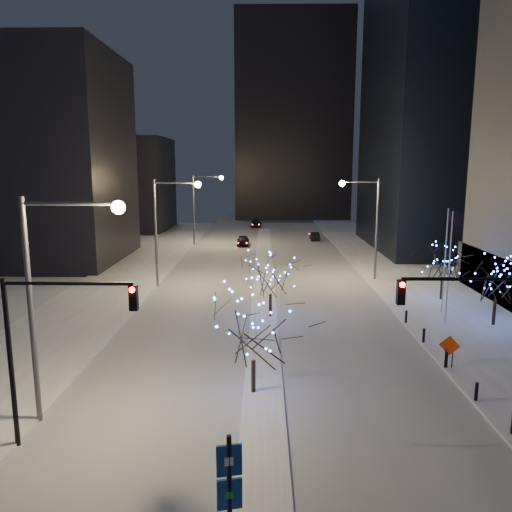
{
  "coord_description": "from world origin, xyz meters",
  "views": [
    {
      "loc": [
        0.01,
        -18.46,
        11.25
      ],
      "look_at": [
        -0.55,
        15.89,
        5.0
      ],
      "focal_mm": 35.0,
      "sensor_mm": 36.0,
      "label": 1
    }
  ],
  "objects_px": {
    "street_lamp_w_mid": "(167,218)",
    "car_mid": "(315,236)",
    "construction_sign": "(449,349)",
    "car_far": "(256,223)",
    "wayfinding_sign": "(229,487)",
    "holiday_tree_median_far": "(271,275)",
    "holiday_tree_plaza_near": "(497,280)",
    "traffic_signal_east": "(484,328)",
    "traffic_signal_west": "(48,334)",
    "holiday_tree_plaza_far": "(443,263)",
    "car_near": "(243,241)",
    "holiday_tree_median_near": "(253,327)",
    "street_lamp_w_near": "(53,279)",
    "street_lamp_w_far": "(201,200)",
    "street_lamp_east": "(368,216)"
  },
  "relations": [
    {
      "from": "traffic_signal_east",
      "to": "street_lamp_w_mid",
      "type": "bearing_deg",
      "value": 124.51
    },
    {
      "from": "wayfinding_sign",
      "to": "street_lamp_w_mid",
      "type": "bearing_deg",
      "value": 91.6
    },
    {
      "from": "street_lamp_w_far",
      "to": "street_lamp_east",
      "type": "height_order",
      "value": "same"
    },
    {
      "from": "street_lamp_w_near",
      "to": "traffic_signal_west",
      "type": "bearing_deg",
      "value": -76.04
    },
    {
      "from": "street_lamp_w_far",
      "to": "car_near",
      "type": "relative_size",
      "value": 2.38
    },
    {
      "from": "car_far",
      "to": "street_lamp_w_mid",
      "type": "bearing_deg",
      "value": -96.72
    },
    {
      "from": "street_lamp_east",
      "to": "holiday_tree_median_far",
      "type": "xyz_separation_m",
      "value": [
        -9.58,
        -12.59,
        -3.14
      ]
    },
    {
      "from": "car_far",
      "to": "wayfinding_sign",
      "type": "height_order",
      "value": "wayfinding_sign"
    },
    {
      "from": "car_mid",
      "to": "holiday_tree_plaza_near",
      "type": "relative_size",
      "value": 0.77
    },
    {
      "from": "car_mid",
      "to": "holiday_tree_plaza_far",
      "type": "distance_m",
      "value": 35.31
    },
    {
      "from": "street_lamp_w_near",
      "to": "car_mid",
      "type": "height_order",
      "value": "street_lamp_w_near"
    },
    {
      "from": "car_near",
      "to": "car_far",
      "type": "bearing_deg",
      "value": 84.6
    },
    {
      "from": "traffic_signal_east",
      "to": "holiday_tree_plaza_near",
      "type": "distance_m",
      "value": 16.43
    },
    {
      "from": "street_lamp_w_near",
      "to": "holiday_tree_median_near",
      "type": "xyz_separation_m",
      "value": [
        8.44,
        2.76,
        -3.01
      ]
    },
    {
      "from": "traffic_signal_east",
      "to": "holiday_tree_median_near",
      "type": "xyz_separation_m",
      "value": [
        -9.44,
        3.77,
        -1.27
      ]
    },
    {
      "from": "street_lamp_east",
      "to": "holiday_tree_median_near",
      "type": "xyz_separation_m",
      "value": [
        -10.58,
        -25.24,
        -2.96
      ]
    },
    {
      "from": "street_lamp_w_far",
      "to": "holiday_tree_plaza_far",
      "type": "bearing_deg",
      "value": -50.89
    },
    {
      "from": "street_lamp_w_far",
      "to": "car_far",
      "type": "xyz_separation_m",
      "value": [
        7.44,
        21.39,
        -5.83
      ]
    },
    {
      "from": "street_lamp_east",
      "to": "street_lamp_w_near",
      "type": "bearing_deg",
      "value": -124.19
    },
    {
      "from": "car_near",
      "to": "car_far",
      "type": "relative_size",
      "value": 0.91
    },
    {
      "from": "traffic_signal_east",
      "to": "wayfinding_sign",
      "type": "distance_m",
      "value": 12.32
    },
    {
      "from": "traffic_signal_west",
      "to": "car_near",
      "type": "height_order",
      "value": "traffic_signal_west"
    },
    {
      "from": "holiday_tree_median_far",
      "to": "car_mid",
      "type": "bearing_deg",
      "value": 79.68
    },
    {
      "from": "street_lamp_w_near",
      "to": "car_near",
      "type": "distance_m",
      "value": 50.26
    },
    {
      "from": "construction_sign",
      "to": "car_mid",
      "type": "bearing_deg",
      "value": 114.68
    },
    {
      "from": "street_lamp_w_near",
      "to": "car_far",
      "type": "relative_size",
      "value": 2.17
    },
    {
      "from": "traffic_signal_east",
      "to": "holiday_tree_median_far",
      "type": "height_order",
      "value": "traffic_signal_east"
    },
    {
      "from": "traffic_signal_east",
      "to": "holiday_tree_plaza_far",
      "type": "height_order",
      "value": "traffic_signal_east"
    },
    {
      "from": "holiday_tree_median_near",
      "to": "holiday_tree_median_far",
      "type": "relative_size",
      "value": 1.09
    },
    {
      "from": "car_mid",
      "to": "wayfinding_sign",
      "type": "xyz_separation_m",
      "value": [
        -8.65,
        -63.04,
        1.83
      ]
    },
    {
      "from": "street_lamp_w_mid",
      "to": "car_far",
      "type": "height_order",
      "value": "street_lamp_w_mid"
    },
    {
      "from": "street_lamp_w_mid",
      "to": "holiday_tree_median_far",
      "type": "distance_m",
      "value": 13.83
    },
    {
      "from": "street_lamp_w_far",
      "to": "traffic_signal_east",
      "type": "xyz_separation_m",
      "value": [
        17.88,
        -51.0,
        -1.74
      ]
    },
    {
      "from": "traffic_signal_west",
      "to": "holiday_tree_plaza_near",
      "type": "relative_size",
      "value": 1.41
    },
    {
      "from": "holiday_tree_median_far",
      "to": "holiday_tree_plaza_near",
      "type": "height_order",
      "value": "holiday_tree_plaza_near"
    },
    {
      "from": "street_lamp_w_near",
      "to": "street_lamp_w_mid",
      "type": "xyz_separation_m",
      "value": [
        0.0,
        25.0,
        0.0
      ]
    },
    {
      "from": "street_lamp_w_mid",
      "to": "car_mid",
      "type": "height_order",
      "value": "street_lamp_w_mid"
    },
    {
      "from": "street_lamp_w_far",
      "to": "holiday_tree_median_near",
      "type": "height_order",
      "value": "street_lamp_w_far"
    },
    {
      "from": "street_lamp_east",
      "to": "car_near",
      "type": "bearing_deg",
      "value": 121.23
    },
    {
      "from": "holiday_tree_median_far",
      "to": "holiday_tree_plaza_far",
      "type": "bearing_deg",
      "value": 19.64
    },
    {
      "from": "street_lamp_w_far",
      "to": "car_near",
      "type": "xyz_separation_m",
      "value": [
        5.95,
        -0.43,
        -5.78
      ]
    },
    {
      "from": "traffic_signal_west",
      "to": "wayfinding_sign",
      "type": "height_order",
      "value": "traffic_signal_west"
    },
    {
      "from": "street_lamp_w_near",
      "to": "wayfinding_sign",
      "type": "height_order",
      "value": "street_lamp_w_near"
    },
    {
      "from": "street_lamp_east",
      "to": "car_near",
      "type": "xyz_separation_m",
      "value": [
        -13.07,
        21.57,
        -5.73
      ]
    },
    {
      "from": "traffic_signal_east",
      "to": "holiday_tree_plaza_far",
      "type": "relative_size",
      "value": 1.47
    },
    {
      "from": "traffic_signal_west",
      "to": "holiday_tree_median_far",
      "type": "xyz_separation_m",
      "value": [
        8.94,
        17.42,
        -1.45
      ]
    },
    {
      "from": "street_lamp_w_mid",
      "to": "traffic_signal_west",
      "type": "height_order",
      "value": "street_lamp_w_mid"
    },
    {
      "from": "traffic_signal_west",
      "to": "wayfinding_sign",
      "type": "relative_size",
      "value": 1.74
    },
    {
      "from": "car_mid",
      "to": "construction_sign",
      "type": "bearing_deg",
      "value": 93.62
    },
    {
      "from": "holiday_tree_plaza_near",
      "to": "car_near",
      "type": "bearing_deg",
      "value": 118.18
    }
  ]
}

